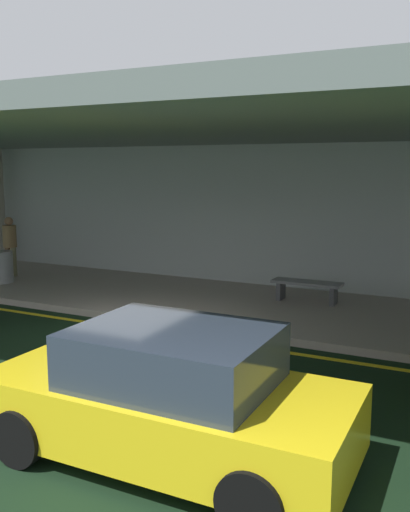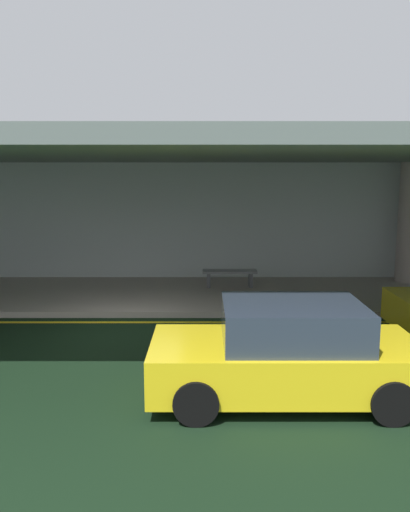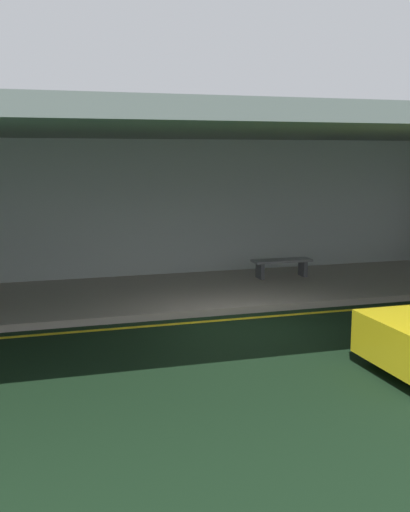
# 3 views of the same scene
# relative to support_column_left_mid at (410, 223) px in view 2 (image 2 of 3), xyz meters

# --- Properties ---
(ground_plane) EXTENTS (60.00, 60.00, 0.00)m
(ground_plane) POSITION_rel_support_column_left_mid_xyz_m (-8.00, -4.60, -1.97)
(ground_plane) COLOR black
(sidewalk) EXTENTS (26.00, 4.20, 0.15)m
(sidewalk) POSITION_rel_support_column_left_mid_xyz_m (-8.00, -1.50, -1.90)
(sidewalk) COLOR #A79B91
(sidewalk) RESTS_ON ground
(lane_stripe_yellow) EXTENTS (26.00, 0.14, 0.01)m
(lane_stripe_yellow) POSITION_rel_support_column_left_mid_xyz_m (-8.00, -3.96, -1.97)
(lane_stripe_yellow) COLOR yellow
(lane_stripe_yellow) RESTS_ON ground
(support_column_left_mid) EXTENTS (0.64, 0.64, 3.65)m
(support_column_left_mid) POSITION_rel_support_column_left_mid_xyz_m (0.00, 0.00, 0.00)
(support_column_left_mid) COLOR #AB9A94
(support_column_left_mid) RESTS_ON sidewalk
(ceiling_overhang) EXTENTS (28.00, 13.20, 0.30)m
(ceiling_overhang) POSITION_rel_support_column_left_mid_xyz_m (-8.00, -2.00, 1.97)
(ceiling_overhang) COLOR slate
(ceiling_overhang) RESTS_ON support_column_far_left
(terminal_back_wall) EXTENTS (26.00, 0.30, 3.80)m
(terminal_back_wall) POSITION_rel_support_column_left_mid_xyz_m (-8.00, 0.75, -0.07)
(terminal_back_wall) COLOR #ACB3B3
(terminal_back_wall) RESTS_ON ground
(car_yellow_taxi_no2) EXTENTS (4.10, 1.92, 1.50)m
(car_yellow_taxi_no2) POSITION_rel_support_column_left_mid_xyz_m (-4.97, -7.99, -1.26)
(car_yellow_taxi_no2) COLOR yellow
(car_yellow_taxi_no2) RESTS_ON ground
(bench_metal) EXTENTS (1.60, 0.50, 0.48)m
(bench_metal) POSITION_rel_support_column_left_mid_xyz_m (-5.50, -0.76, -1.47)
(bench_metal) COLOR slate
(bench_metal) RESTS_ON sidewalk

